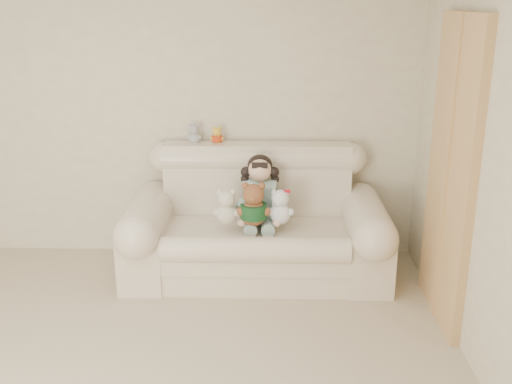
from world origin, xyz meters
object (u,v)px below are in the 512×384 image
object	(u,v)px
white_cat	(280,203)
cream_teddy	(227,204)
sofa	(256,216)
seated_child	(260,190)
brown_teddy	(254,200)

from	to	relation	value
white_cat	cream_teddy	bearing A→B (deg)	-153.70
sofa	cream_teddy	distance (m)	0.31
seated_child	cream_teddy	distance (m)	0.34
seated_child	brown_teddy	xyz separation A→B (m)	(-0.04, -0.24, -0.01)
sofa	seated_child	bearing A→B (deg)	71.53
seated_child	brown_teddy	bearing A→B (deg)	-95.01
seated_child	sofa	bearing A→B (deg)	-103.34
seated_child	cream_teddy	xyz separation A→B (m)	(-0.25, -0.23, -0.04)
seated_child	brown_teddy	distance (m)	0.25
white_cat	cream_teddy	xyz separation A→B (m)	(-0.41, -0.03, -0.00)
sofa	brown_teddy	world-z (taller)	sofa
brown_teddy	white_cat	xyz separation A→B (m)	(0.21, 0.05, -0.04)
sofa	brown_teddy	size ratio (longest dim) A/B	5.13
brown_teddy	cream_teddy	size ratio (longest dim) A/B	1.21
seated_child	white_cat	distance (m)	0.26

